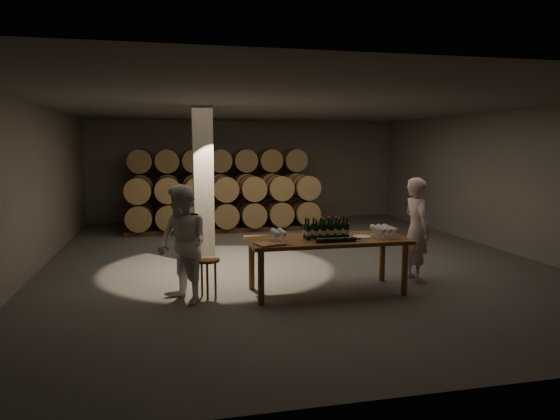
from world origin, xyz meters
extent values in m
plane|color=#524F4C|center=(0.00, 0.00, 0.00)|extent=(12.00, 12.00, 0.00)
plane|color=#605E59|center=(0.00, 0.00, 3.20)|extent=(12.00, 12.00, 0.00)
plane|color=slate|center=(0.00, 6.00, 1.60)|extent=(10.00, 0.00, 10.00)
plane|color=slate|center=(0.00, -6.00, 1.60)|extent=(10.00, 0.00, 10.00)
plane|color=slate|center=(-5.00, 0.00, 1.60)|extent=(0.00, 12.00, 12.00)
plane|color=slate|center=(5.00, 0.00, 1.60)|extent=(0.00, 12.00, 12.00)
cube|color=slate|center=(-1.80, 0.20, 1.60)|extent=(0.40, 0.40, 3.20)
cylinder|color=brown|center=(-1.18, -2.93, 0.42)|extent=(0.10, 0.10, 0.84)
cylinder|color=brown|center=(1.18, -2.93, 0.42)|extent=(0.10, 0.10, 0.84)
cylinder|color=brown|center=(-1.18, -2.07, 0.42)|extent=(0.10, 0.10, 0.84)
cylinder|color=brown|center=(1.18, -2.07, 0.42)|extent=(0.10, 0.10, 0.84)
cube|color=brown|center=(0.00, -2.50, 0.87)|extent=(2.60, 1.10, 0.06)
cube|color=#512E1B|center=(-0.96, 4.90, 0.06)|extent=(5.48, 0.10, 0.12)
cube|color=#512E1B|center=(-0.96, 5.50, 0.06)|extent=(5.48, 0.10, 0.12)
cylinder|color=#A7804B|center=(-3.30, 5.20, 0.47)|extent=(0.70, 0.95, 0.70)
cylinder|color=black|center=(-3.30, 4.94, 0.47)|extent=(0.73, 0.04, 0.73)
cylinder|color=black|center=(-3.30, 5.46, 0.47)|extent=(0.73, 0.04, 0.73)
cylinder|color=#A7804B|center=(-2.52, 5.20, 0.47)|extent=(0.70, 0.95, 0.70)
cylinder|color=black|center=(-2.52, 4.94, 0.47)|extent=(0.73, 0.04, 0.73)
cylinder|color=black|center=(-2.52, 5.46, 0.47)|extent=(0.73, 0.04, 0.73)
cylinder|color=#A7804B|center=(-1.74, 5.20, 0.47)|extent=(0.70, 0.95, 0.70)
cylinder|color=black|center=(-1.74, 4.94, 0.47)|extent=(0.73, 0.04, 0.73)
cylinder|color=black|center=(-1.74, 5.46, 0.47)|extent=(0.73, 0.04, 0.73)
cylinder|color=#A7804B|center=(-0.96, 5.20, 0.47)|extent=(0.70, 0.95, 0.70)
cylinder|color=black|center=(-0.96, 4.94, 0.47)|extent=(0.73, 0.04, 0.73)
cylinder|color=black|center=(-0.96, 5.46, 0.47)|extent=(0.73, 0.04, 0.73)
cylinder|color=#A7804B|center=(-0.18, 5.20, 0.47)|extent=(0.70, 0.95, 0.70)
cylinder|color=black|center=(-0.18, 4.94, 0.47)|extent=(0.73, 0.04, 0.73)
cylinder|color=black|center=(-0.18, 5.46, 0.47)|extent=(0.73, 0.04, 0.73)
cylinder|color=#A7804B|center=(0.60, 5.20, 0.47)|extent=(0.70, 0.95, 0.70)
cylinder|color=black|center=(0.60, 4.94, 0.47)|extent=(0.73, 0.04, 0.73)
cylinder|color=black|center=(0.60, 5.46, 0.47)|extent=(0.73, 0.04, 0.73)
cylinder|color=#A7804B|center=(1.38, 5.20, 0.47)|extent=(0.70, 0.95, 0.70)
cylinder|color=black|center=(1.38, 4.94, 0.47)|extent=(0.73, 0.04, 0.73)
cylinder|color=black|center=(1.38, 5.46, 0.47)|extent=(0.73, 0.04, 0.73)
cylinder|color=#A7804B|center=(-3.30, 5.20, 1.21)|extent=(0.70, 0.95, 0.70)
cylinder|color=black|center=(-3.30, 4.94, 1.21)|extent=(0.73, 0.04, 0.73)
cylinder|color=black|center=(-3.30, 5.46, 1.21)|extent=(0.73, 0.04, 0.73)
cylinder|color=#A7804B|center=(-2.52, 5.20, 1.21)|extent=(0.70, 0.95, 0.70)
cylinder|color=black|center=(-2.52, 4.94, 1.21)|extent=(0.73, 0.04, 0.73)
cylinder|color=black|center=(-2.52, 5.46, 1.21)|extent=(0.73, 0.04, 0.73)
cylinder|color=#A7804B|center=(-1.74, 5.20, 1.21)|extent=(0.70, 0.95, 0.70)
cylinder|color=black|center=(-1.74, 4.94, 1.21)|extent=(0.73, 0.04, 0.73)
cylinder|color=black|center=(-1.74, 5.46, 1.21)|extent=(0.73, 0.04, 0.73)
cylinder|color=#A7804B|center=(-0.96, 5.20, 1.21)|extent=(0.70, 0.95, 0.70)
cylinder|color=black|center=(-0.96, 4.94, 1.21)|extent=(0.73, 0.04, 0.73)
cylinder|color=black|center=(-0.96, 5.46, 1.21)|extent=(0.73, 0.04, 0.73)
cylinder|color=#A7804B|center=(-0.18, 5.20, 1.21)|extent=(0.70, 0.95, 0.70)
cylinder|color=black|center=(-0.18, 4.94, 1.21)|extent=(0.73, 0.04, 0.73)
cylinder|color=black|center=(-0.18, 5.46, 1.21)|extent=(0.73, 0.04, 0.73)
cylinder|color=#A7804B|center=(0.60, 5.20, 1.21)|extent=(0.70, 0.95, 0.70)
cylinder|color=black|center=(0.60, 4.94, 1.21)|extent=(0.73, 0.04, 0.73)
cylinder|color=black|center=(0.60, 5.46, 1.21)|extent=(0.73, 0.04, 0.73)
cylinder|color=#A7804B|center=(1.38, 5.20, 1.21)|extent=(0.70, 0.95, 0.70)
cylinder|color=black|center=(1.38, 4.94, 1.21)|extent=(0.73, 0.04, 0.73)
cylinder|color=black|center=(1.38, 5.46, 1.21)|extent=(0.73, 0.04, 0.73)
cylinder|color=#A7804B|center=(-3.30, 5.20, 1.95)|extent=(0.70, 0.95, 0.70)
cylinder|color=black|center=(-3.30, 4.94, 1.95)|extent=(0.73, 0.04, 0.73)
cylinder|color=black|center=(-3.30, 5.46, 1.95)|extent=(0.73, 0.04, 0.73)
cylinder|color=#A7804B|center=(-2.52, 5.20, 1.95)|extent=(0.70, 0.95, 0.70)
cylinder|color=black|center=(-2.52, 4.94, 1.95)|extent=(0.73, 0.04, 0.73)
cylinder|color=black|center=(-2.52, 5.46, 1.95)|extent=(0.73, 0.04, 0.73)
cylinder|color=#A7804B|center=(-1.74, 5.20, 1.95)|extent=(0.70, 0.95, 0.70)
cylinder|color=black|center=(-1.74, 4.94, 1.95)|extent=(0.73, 0.04, 0.73)
cylinder|color=black|center=(-1.74, 5.46, 1.95)|extent=(0.73, 0.04, 0.73)
cylinder|color=#A7804B|center=(-0.96, 5.20, 1.95)|extent=(0.70, 0.95, 0.70)
cylinder|color=black|center=(-0.96, 4.94, 1.95)|extent=(0.73, 0.04, 0.73)
cylinder|color=black|center=(-0.96, 5.46, 1.95)|extent=(0.73, 0.04, 0.73)
cylinder|color=#A7804B|center=(-0.18, 5.20, 1.95)|extent=(0.70, 0.95, 0.70)
cylinder|color=black|center=(-0.18, 4.94, 1.95)|extent=(0.73, 0.04, 0.73)
cylinder|color=black|center=(-0.18, 5.46, 1.95)|extent=(0.73, 0.04, 0.73)
cylinder|color=#A7804B|center=(0.60, 5.20, 1.95)|extent=(0.70, 0.95, 0.70)
cylinder|color=black|center=(0.60, 4.94, 1.95)|extent=(0.73, 0.04, 0.73)
cylinder|color=black|center=(0.60, 5.46, 1.95)|extent=(0.73, 0.04, 0.73)
cylinder|color=#A7804B|center=(1.38, 5.20, 1.95)|extent=(0.70, 0.95, 0.70)
cylinder|color=black|center=(1.38, 4.94, 1.95)|extent=(0.73, 0.04, 0.73)
cylinder|color=black|center=(1.38, 5.46, 1.95)|extent=(0.73, 0.04, 0.73)
cube|color=#512E1B|center=(-0.96, 3.50, 0.06)|extent=(5.48, 0.10, 0.12)
cube|color=#512E1B|center=(-0.96, 4.10, 0.06)|extent=(5.48, 0.10, 0.12)
cylinder|color=#A7804B|center=(-3.30, 3.80, 0.47)|extent=(0.70, 0.95, 0.70)
cylinder|color=black|center=(-3.30, 3.54, 0.47)|extent=(0.73, 0.04, 0.73)
cylinder|color=black|center=(-3.30, 4.06, 0.47)|extent=(0.73, 0.04, 0.73)
cylinder|color=#A7804B|center=(-2.52, 3.80, 0.47)|extent=(0.70, 0.95, 0.70)
cylinder|color=black|center=(-2.52, 3.54, 0.47)|extent=(0.73, 0.04, 0.73)
cylinder|color=black|center=(-2.52, 4.06, 0.47)|extent=(0.73, 0.04, 0.73)
cylinder|color=#A7804B|center=(-1.74, 3.80, 0.47)|extent=(0.70, 0.95, 0.70)
cylinder|color=black|center=(-1.74, 3.54, 0.47)|extent=(0.73, 0.04, 0.73)
cylinder|color=black|center=(-1.74, 4.06, 0.47)|extent=(0.73, 0.04, 0.73)
cylinder|color=#A7804B|center=(-0.96, 3.80, 0.47)|extent=(0.70, 0.95, 0.70)
cylinder|color=black|center=(-0.96, 3.54, 0.47)|extent=(0.73, 0.04, 0.73)
cylinder|color=black|center=(-0.96, 4.06, 0.47)|extent=(0.73, 0.04, 0.73)
cylinder|color=#A7804B|center=(-0.18, 3.80, 0.47)|extent=(0.70, 0.95, 0.70)
cylinder|color=black|center=(-0.18, 3.54, 0.47)|extent=(0.73, 0.04, 0.73)
cylinder|color=black|center=(-0.18, 4.06, 0.47)|extent=(0.73, 0.04, 0.73)
cylinder|color=#A7804B|center=(0.60, 3.80, 0.47)|extent=(0.70, 0.95, 0.70)
cylinder|color=black|center=(0.60, 3.54, 0.47)|extent=(0.73, 0.04, 0.73)
cylinder|color=black|center=(0.60, 4.06, 0.47)|extent=(0.73, 0.04, 0.73)
cylinder|color=#A7804B|center=(1.38, 3.80, 0.47)|extent=(0.70, 0.95, 0.70)
cylinder|color=black|center=(1.38, 3.54, 0.47)|extent=(0.73, 0.04, 0.73)
cylinder|color=black|center=(1.38, 4.06, 0.47)|extent=(0.73, 0.04, 0.73)
cylinder|color=#A7804B|center=(-3.30, 3.80, 1.21)|extent=(0.70, 0.95, 0.70)
cylinder|color=black|center=(-3.30, 3.54, 1.21)|extent=(0.73, 0.04, 0.73)
cylinder|color=black|center=(-3.30, 4.06, 1.21)|extent=(0.73, 0.04, 0.73)
cylinder|color=#A7804B|center=(-2.52, 3.80, 1.21)|extent=(0.70, 0.95, 0.70)
cylinder|color=black|center=(-2.52, 3.54, 1.21)|extent=(0.73, 0.04, 0.73)
cylinder|color=black|center=(-2.52, 4.06, 1.21)|extent=(0.73, 0.04, 0.73)
cylinder|color=#A7804B|center=(-1.74, 3.80, 1.21)|extent=(0.70, 0.95, 0.70)
cylinder|color=black|center=(-1.74, 3.54, 1.21)|extent=(0.73, 0.04, 0.73)
cylinder|color=black|center=(-1.74, 4.06, 1.21)|extent=(0.73, 0.04, 0.73)
cylinder|color=#A7804B|center=(-0.96, 3.80, 1.21)|extent=(0.70, 0.95, 0.70)
cylinder|color=black|center=(-0.96, 3.54, 1.21)|extent=(0.73, 0.04, 0.73)
cylinder|color=black|center=(-0.96, 4.06, 1.21)|extent=(0.73, 0.04, 0.73)
cylinder|color=#A7804B|center=(-0.18, 3.80, 1.21)|extent=(0.70, 0.95, 0.70)
cylinder|color=black|center=(-0.18, 3.54, 1.21)|extent=(0.73, 0.04, 0.73)
cylinder|color=black|center=(-0.18, 4.06, 1.21)|extent=(0.73, 0.04, 0.73)
cylinder|color=#A7804B|center=(0.60, 3.80, 1.21)|extent=(0.70, 0.95, 0.70)
cylinder|color=black|center=(0.60, 3.54, 1.21)|extent=(0.73, 0.04, 0.73)
cylinder|color=black|center=(0.60, 4.06, 1.21)|extent=(0.73, 0.04, 0.73)
cylinder|color=#A7804B|center=(1.38, 3.80, 1.21)|extent=(0.70, 0.95, 0.70)
cylinder|color=black|center=(1.38, 3.54, 1.21)|extent=(0.73, 0.04, 0.73)
cylinder|color=black|center=(1.38, 4.06, 1.21)|extent=(0.73, 0.04, 0.73)
cylinder|color=black|center=(-0.34, -2.58, 1.02)|extent=(0.09, 0.09, 0.24)
cylinder|color=silver|center=(-0.34, -2.58, 1.01)|extent=(0.09, 0.09, 0.07)
cylinder|color=black|center=(-0.34, -2.58, 1.18)|extent=(0.03, 0.03, 0.10)
cylinder|color=gold|center=(-0.34, -2.58, 1.24)|extent=(0.04, 0.04, 0.03)
cylinder|color=black|center=(-0.34, -2.43, 1.02)|extent=(0.09, 0.09, 0.24)
cylinder|color=silver|center=(-0.34, -2.43, 1.01)|extent=(0.09, 0.09, 0.07)
cylinder|color=black|center=(-0.34, -2.43, 1.18)|extent=(0.03, 0.03, 0.10)
cylinder|color=maroon|center=(-0.34, -2.43, 1.24)|extent=(0.04, 0.04, 0.03)
cylinder|color=black|center=(-0.21, -2.58, 1.02)|extent=(0.09, 0.09, 0.24)
cylinder|color=silver|center=(-0.21, -2.58, 1.01)|extent=(0.09, 0.09, 0.07)
cylinder|color=black|center=(-0.21, -2.58, 1.18)|extent=(0.03, 0.03, 0.10)
cylinder|color=maroon|center=(-0.21, -2.58, 1.24)|extent=(0.04, 0.04, 0.03)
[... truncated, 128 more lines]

